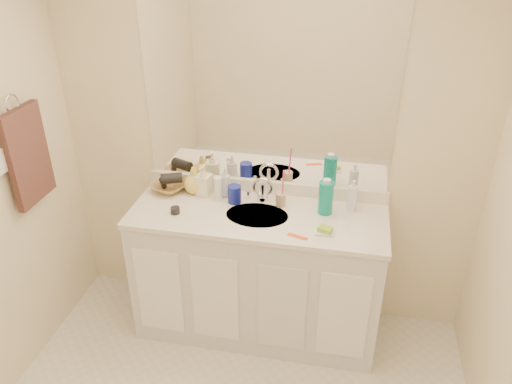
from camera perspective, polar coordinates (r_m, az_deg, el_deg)
The scene contains 24 objects.
wall_back at distance 3.03m, azimuth 1.22°, elevation 5.40°, with size 2.60×0.02×2.40m, color #F3E5BE.
vanity_cabinet at distance 3.20m, azimuth 0.18°, elevation -9.40°, with size 1.50×0.55×0.85m, color silver.
countertop at distance 2.95m, azimuth 0.19°, elevation -2.68°, with size 1.52×0.57×0.03m, color white.
backsplash at distance 3.14m, azimuth 1.12°, elevation 0.61°, with size 1.52×0.03×0.08m, color white.
sink_basin at distance 2.93m, azimuth 0.12°, elevation -2.84°, with size 0.37×0.37×0.02m, color #B8B4A1.
faucet at distance 3.05m, azimuth 0.78°, elevation -0.02°, with size 0.02×0.02×0.11m, color silver.
mirror at distance 2.90m, azimuth 1.27°, elevation 11.87°, with size 1.48×0.01×1.20m, color white.
blue_mug at distance 3.03m, azimuth -2.48°, elevation -0.25°, with size 0.08×0.08×0.11m, color navy.
tan_cup at distance 3.00m, azimuth 2.86°, elevation -0.87°, with size 0.06×0.06×0.08m, color tan.
toothbrush at distance 2.95m, azimuth 3.10°, elevation 0.94°, with size 0.01×0.01×0.19m, color #E13B76.
mouthwash_bottle at distance 2.93m, azimuth 7.97°, elevation -0.65°, with size 0.08×0.08×0.20m, color #0B8E82.
clear_pump_bottle at distance 2.99m, azimuth 10.96°, elevation -0.70°, with size 0.06×0.06×0.16m, color white.
soap_dish at distance 2.79m, azimuth 7.89°, elevation -4.55°, with size 0.10×0.08×0.01m, color silver.
green_soap at distance 2.78m, azimuth 7.91°, elevation -4.23°, with size 0.07×0.05×0.03m, color #95CC31.
orange_comb at distance 2.74m, azimuth 4.78°, elevation -5.09°, with size 0.11×0.02×0.00m, color #FF521A.
dark_jar at distance 2.97m, azimuth -9.23°, elevation -2.08°, with size 0.05×0.05×0.04m, color black.
extra_white_bottle at distance 3.05m, azimuth -4.33°, elevation 0.38°, with size 0.05×0.05×0.15m, color white.
soap_bottle_white at distance 3.09m, azimuth -3.57°, elevation 1.19°, with size 0.07×0.08×0.19m, color silver.
soap_bottle_cream at distance 3.12m, azimuth -5.99°, elevation 1.37°, with size 0.09×0.09×0.20m, color #FFF8CF.
soap_bottle_yellow at distance 3.15m, azimuth -7.07°, elevation 1.37°, with size 0.14×0.14×0.17m, color #F0D55D.
wicker_basket at distance 3.22m, azimuth -9.88°, elevation 0.58°, with size 0.21×0.21×0.05m, color #A27A41.
hair_dryer at distance 3.18m, azimuth -9.64°, elevation 1.56°, with size 0.07×0.07×0.13m, color black.
towel_ring at distance 2.96m, azimuth -26.11°, elevation 9.04°, with size 0.11×0.11×0.01m, color silver.
hand_towel at distance 3.05m, azimuth -24.60°, elevation 3.77°, with size 0.04×0.32×0.55m, color #321D1A.
Camera 1 is at (0.49, -1.44, 2.41)m, focal length 35.00 mm.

